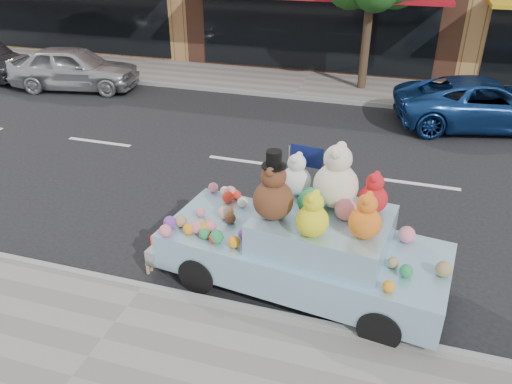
% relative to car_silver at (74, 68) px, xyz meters
% --- Properties ---
extents(ground, '(120.00, 120.00, 0.00)m').
position_rel_car_silver_xyz_m(ground, '(7.32, -3.87, -0.72)').
color(ground, black).
rests_on(ground, ground).
extents(near_sidewalk, '(60.00, 3.00, 0.12)m').
position_rel_car_silver_xyz_m(near_sidewalk, '(7.32, -10.37, -0.66)').
color(near_sidewalk, gray).
rests_on(near_sidewalk, ground).
extents(far_sidewalk, '(60.00, 3.00, 0.12)m').
position_rel_car_silver_xyz_m(far_sidewalk, '(7.32, 2.63, -0.66)').
color(far_sidewalk, gray).
rests_on(far_sidewalk, ground).
extents(near_kerb, '(60.00, 0.12, 0.13)m').
position_rel_car_silver_xyz_m(near_kerb, '(7.32, -8.87, -0.66)').
color(near_kerb, gray).
rests_on(near_kerb, ground).
extents(far_kerb, '(60.00, 0.12, 0.13)m').
position_rel_car_silver_xyz_m(far_kerb, '(7.32, 1.13, -0.66)').
color(far_kerb, gray).
rests_on(far_kerb, ground).
extents(car_silver, '(4.49, 2.46, 1.45)m').
position_rel_car_silver_xyz_m(car_silver, '(0.00, 0.00, 0.00)').
color(car_silver, '#B0B1B5').
rests_on(car_silver, ground).
extents(car_blue, '(5.24, 3.34, 1.35)m').
position_rel_car_silver_xyz_m(car_blue, '(12.93, 0.27, -0.05)').
color(car_blue, navy).
rests_on(car_blue, ground).
extents(art_car, '(4.66, 2.28, 2.39)m').
position_rel_car_silver_xyz_m(art_car, '(9.64, -7.97, 0.11)').
color(art_car, black).
rests_on(art_car, ground).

